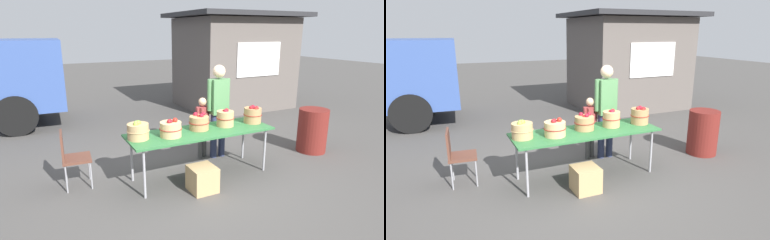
{
  "view_description": "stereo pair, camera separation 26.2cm",
  "coord_description": "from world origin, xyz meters",
  "views": [
    {
      "loc": [
        -2.26,
        -4.19,
        2.25
      ],
      "look_at": [
        0.0,
        0.3,
        0.85
      ],
      "focal_mm": 30.11,
      "sensor_mm": 36.0,
      "label": 1
    },
    {
      "loc": [
        -2.02,
        -4.3,
        2.25
      ],
      "look_at": [
        0.0,
        0.3,
        0.85
      ],
      "focal_mm": 30.11,
      "sensor_mm": 36.0,
      "label": 2
    }
  ],
  "objects": [
    {
      "name": "ground_plane",
      "position": [
        0.0,
        0.0,
        0.0
      ],
      "size": [
        40.0,
        40.0,
        0.0
      ],
      "primitive_type": "plane",
      "color": "#474442"
    },
    {
      "name": "market_table",
      "position": [
        0.0,
        0.0,
        0.71
      ],
      "size": [
        2.3,
        0.76,
        0.75
      ],
      "color": "#2D6B38",
      "rests_on": "ground"
    },
    {
      "name": "apple_basket_green_0",
      "position": [
        -0.98,
        0.06,
        0.87
      ],
      "size": [
        0.33,
        0.33,
        0.28
      ],
      "color": "tan",
      "rests_on": "market_table"
    },
    {
      "name": "apple_basket_red_0",
      "position": [
        -0.52,
        -0.03,
        0.87
      ],
      "size": [
        0.34,
        0.34,
        0.28
      ],
      "color": "tan",
      "rests_on": "market_table"
    },
    {
      "name": "apple_basket_red_1",
      "position": [
        0.01,
        0.08,
        0.87
      ],
      "size": [
        0.33,
        0.33,
        0.26
      ],
      "color": "#A87F51",
      "rests_on": "market_table"
    },
    {
      "name": "apple_basket_red_2",
      "position": [
        0.48,
        0.06,
        0.88
      ],
      "size": [
        0.3,
        0.3,
        0.3
      ],
      "color": "tan",
      "rests_on": "market_table"
    },
    {
      "name": "apple_basket_red_3",
      "position": [
        1.0,
        0.02,
        0.89
      ],
      "size": [
        0.31,
        0.31,
        0.31
      ],
      "color": "#A87F51",
      "rests_on": "market_table"
    },
    {
      "name": "vendor_adult",
      "position": [
        0.66,
        0.58,
        0.99
      ],
      "size": [
        0.44,
        0.23,
        1.68
      ],
      "rotation": [
        0.0,
        0.0,
        3.12
      ],
      "color": "#262D4C",
      "rests_on": "ground"
    },
    {
      "name": "child_customer",
      "position": [
        0.39,
        0.67,
        0.66
      ],
      "size": [
        0.28,
        0.21,
        1.12
      ],
      "rotation": [
        0.0,
        0.0,
        3.47
      ],
      "color": "#3F3F3F",
      "rests_on": "ground"
    },
    {
      "name": "food_kiosk",
      "position": [
        3.28,
        4.02,
        1.38
      ],
      "size": [
        3.51,
        2.91,
        2.74
      ],
      "rotation": [
        0.0,
        0.0,
        0.0
      ],
      "color": "#59514C",
      "rests_on": "ground"
    },
    {
      "name": "folding_chair",
      "position": [
        -1.87,
        0.5,
        0.51
      ],
      "size": [
        0.43,
        0.43,
        0.86
      ],
      "rotation": [
        0.0,
        0.0,
        1.49
      ],
      "color": "brown",
      "rests_on": "ground"
    },
    {
      "name": "trash_barrel",
      "position": [
        2.43,
        0.01,
        0.41
      ],
      "size": [
        0.55,
        0.55,
        0.83
      ],
      "primitive_type": "cylinder",
      "color": "maroon",
      "rests_on": "ground"
    },
    {
      "name": "produce_crate",
      "position": [
        -0.22,
        -0.46,
        0.19
      ],
      "size": [
        0.37,
        0.37,
        0.37
      ],
      "primitive_type": "cube",
      "color": "tan",
      "rests_on": "ground"
    }
  ]
}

